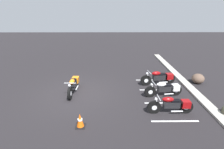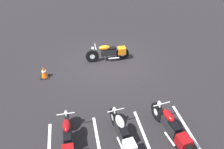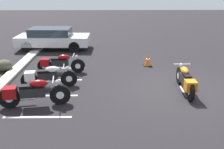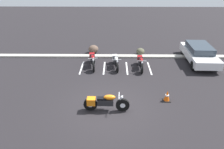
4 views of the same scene
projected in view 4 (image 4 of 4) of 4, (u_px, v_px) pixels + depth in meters
ground at (109, 108)px, 11.14m from camera, size 60.00×60.00×0.00m
motorcycle_orange_featured at (104, 102)px, 10.73m from camera, size 2.28×0.64×0.90m
parked_bike_0 at (93, 60)px, 15.53m from camera, size 0.75×2.31×0.91m
parked_bike_1 at (116, 61)px, 15.41m from camera, size 0.66×2.15×0.85m
parked_bike_2 at (141, 62)px, 15.25m from camera, size 0.60×2.13×0.84m
car_white at (199, 53)px, 16.11m from camera, size 1.92×4.35×1.29m
concrete_curb at (111, 56)px, 17.26m from camera, size 18.00×0.50×0.12m
landscape_rock_0 at (93, 49)px, 17.92m from camera, size 0.92×0.91×0.65m
landscape_rock_1 at (140, 51)px, 17.60m from camera, size 0.72×0.76×0.54m
traffic_cone at (167, 96)px, 11.59m from camera, size 0.40×0.40×0.61m
stall_line_0 at (82, 68)px, 15.44m from camera, size 0.10×2.10×0.00m
stall_line_1 at (104, 68)px, 15.42m from camera, size 0.10×2.10×0.00m
stall_line_2 at (127, 68)px, 15.40m from camera, size 0.10×2.10×0.00m
stall_line_3 at (150, 68)px, 15.38m from camera, size 0.10×2.10×0.00m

